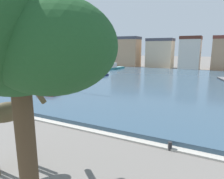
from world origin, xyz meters
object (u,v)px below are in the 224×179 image
giraffe_statue (10,114)px  sailboat_orange (56,77)px  sailboat_navy (93,77)px  sailboat_red (60,90)px  mooring_bollard (170,146)px  sailboat_teal (114,68)px

giraffe_statue → sailboat_orange: (-18.34, 23.03, -2.43)m
sailboat_navy → sailboat_red: bearing=-77.4°
sailboat_red → sailboat_navy: bearing=102.6°
sailboat_red → mooring_bollard: (15.69, -8.66, -0.19)m
sailboat_teal → mooring_bollard: sailboat_teal is taller
sailboat_teal → sailboat_orange: sailboat_teal is taller
giraffe_statue → mooring_bollard: bearing=38.8°
sailboat_navy → sailboat_teal: 15.47m
giraffe_statue → sailboat_orange: size_ratio=0.69×
giraffe_statue → mooring_bollard: 8.64m
giraffe_statue → sailboat_red: 16.81m
giraffe_statue → mooring_bollard: (6.44, 5.18, -2.52)m
sailboat_orange → sailboat_red: sailboat_red is taller
giraffe_statue → sailboat_orange: sailboat_orange is taller
sailboat_orange → mooring_bollard: 30.54m
sailboat_red → mooring_bollard: bearing=-28.9°
sailboat_teal → sailboat_red: size_ratio=0.99×
sailboat_teal → giraffe_statue: bearing=-70.0°
sailboat_orange → giraffe_statue: bearing=-51.5°
sailboat_teal → sailboat_red: 28.04m
sailboat_orange → mooring_bollard: size_ratio=15.82×
sailboat_teal → sailboat_orange: size_ratio=1.15×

